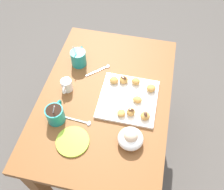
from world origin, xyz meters
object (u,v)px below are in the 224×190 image
(beignet_2, at_px, (121,113))
(beignet_1, at_px, (151,88))
(coffee_mug_teal_right, at_px, (79,57))
(beignet_5, at_px, (145,116))
(saucer_lime_left, at_px, (73,141))
(coffee_mug_teal_left, at_px, (55,114))
(pastry_plate_square, at_px, (128,99))
(cream_pitcher_white, at_px, (67,84))
(dining_table, at_px, (106,109))
(beignet_3, at_px, (114,80))
(beignet_7, at_px, (131,112))
(beignet_4, at_px, (136,81))
(beignet_6, at_px, (124,80))
(beignet_0, at_px, (137,100))
(ice_cream_bowl, at_px, (131,138))

(beignet_2, bearing_deg, beignet_1, -34.25)
(coffee_mug_teal_right, xyz_separation_m, beignet_5, (-0.30, -0.44, -0.02))
(saucer_lime_left, bearing_deg, coffee_mug_teal_left, 48.37)
(pastry_plate_square, bearing_deg, cream_pitcher_white, 89.12)
(dining_table, relative_size, cream_pitcher_white, 9.89)
(beignet_3, bearing_deg, beignet_5, -133.62)
(pastry_plate_square, relative_size, beignet_7, 6.58)
(coffee_mug_teal_left, bearing_deg, beignet_4, -49.50)
(dining_table, xyz_separation_m, beignet_1, (0.08, -0.24, 0.17))
(coffee_mug_teal_left, distance_m, beignet_6, 0.42)
(beignet_0, bearing_deg, beignet_6, 40.00)
(beignet_0, bearing_deg, beignet_1, -34.67)
(beignet_6, height_order, beignet_7, beignet_7)
(beignet_2, height_order, beignet_3, beignet_3)
(coffee_mug_teal_left, xyz_separation_m, beignet_3, (0.29, -0.24, -0.02))
(saucer_lime_left, bearing_deg, beignet_4, -30.28)
(dining_table, bearing_deg, beignet_6, -37.60)
(saucer_lime_left, bearing_deg, beignet_5, -58.03)
(ice_cream_bowl, distance_m, beignet_1, 0.33)
(cream_pitcher_white, relative_size, beignet_6, 2.01)
(cream_pitcher_white, xyz_separation_m, beignet_7, (-0.10, -0.38, -0.00))
(coffee_mug_teal_right, relative_size, beignet_5, 3.00)
(beignet_4, relative_size, beignet_6, 0.92)
(beignet_5, bearing_deg, cream_pitcher_white, 77.02)
(saucer_lime_left, relative_size, beignet_4, 3.39)
(beignet_2, bearing_deg, saucer_lime_left, 133.73)
(saucer_lime_left, height_order, beignet_0, beignet_0)
(ice_cream_bowl, height_order, beignet_7, ice_cream_bowl)
(beignet_5, bearing_deg, beignet_3, 46.38)
(coffee_mug_teal_right, height_order, beignet_2, coffee_mug_teal_right)
(coffee_mug_teal_left, height_order, beignet_6, coffee_mug_teal_left)
(beignet_3, distance_m, beignet_7, 0.23)
(dining_table, height_order, beignet_2, beignet_2)
(coffee_mug_teal_right, relative_size, saucer_lime_left, 0.91)
(coffee_mug_teal_left, relative_size, beignet_2, 2.93)
(beignet_5, relative_size, beignet_7, 1.05)
(beignet_0, relative_size, beignet_1, 0.98)
(cream_pitcher_white, relative_size, beignet_0, 2.11)
(pastry_plate_square, height_order, cream_pitcher_white, cream_pitcher_white)
(beignet_1, distance_m, beignet_5, 0.18)
(coffee_mug_teal_left, bearing_deg, coffee_mug_teal_right, 0.00)
(beignet_5, xyz_separation_m, beignet_6, (0.21, 0.15, 0.00))
(cream_pitcher_white, bearing_deg, coffee_mug_teal_right, -2.25)
(beignet_2, bearing_deg, pastry_plate_square, -9.29)
(coffee_mug_teal_left, bearing_deg, beignet_2, -74.75)
(beignet_2, bearing_deg, coffee_mug_teal_left, 105.25)
(pastry_plate_square, xyz_separation_m, beignet_4, (0.11, -0.02, 0.03))
(beignet_0, xyz_separation_m, beignet_4, (0.12, 0.03, 0.00))
(coffee_mug_teal_right, bearing_deg, saucer_lime_left, -166.78)
(cream_pitcher_white, bearing_deg, beignet_4, -73.70)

